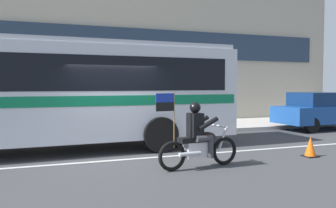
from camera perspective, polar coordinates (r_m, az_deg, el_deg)
ground_plane at (r=10.03m, az=-8.47°, el=-8.23°), size 60.00×60.00×0.00m
sidewalk_curb at (r=14.98m, az=-12.48°, el=-4.22°), size 28.00×3.80×0.15m
lane_center_stripe at (r=9.45m, az=-7.71°, el=-8.89°), size 26.60×0.14×0.01m
office_building_facade at (r=17.53m, az=-13.76°, el=15.28°), size 28.00×0.89×11.37m
transit_bus at (r=10.82m, az=-19.12°, el=2.51°), size 11.37×2.92×3.22m
motorcycle_with_rider at (r=8.39m, az=4.93°, el=-5.79°), size 2.19×0.66×1.78m
parked_sedan_curbside at (r=16.93m, az=23.40°, el=-0.94°), size 4.29×2.01×1.64m
fire_hydrant at (r=13.90m, az=-13.11°, el=-2.95°), size 0.22×0.30×0.75m
traffic_cone at (r=10.48m, az=21.94°, el=-6.49°), size 0.36×0.36×0.55m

